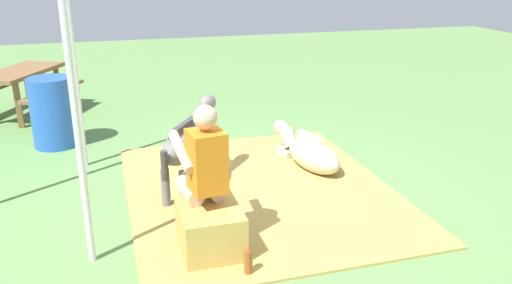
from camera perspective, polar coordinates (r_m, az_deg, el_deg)
The scene contains 11 objects.
ground_plane at distance 5.51m, azimuth -0.15°, elevation -6.35°, with size 24.00×24.00×0.00m, color #608C4C.
hay_patch at distance 5.71m, azimuth 0.35°, elevation -5.23°, with size 3.36×2.79×0.02m, color tan.
hay_bale at distance 4.55m, azimuth -5.04°, elevation -9.44°, with size 0.65×0.51×0.41m, color tan.
person_seated at distance 4.47m, azimuth -5.84°, elevation -2.96°, with size 0.70×0.48×1.29m.
pony_standing at distance 5.48m, azimuth -7.46°, elevation -0.08°, with size 1.19×0.88×0.95m.
pony_lying at distance 6.31m, azimuth 5.81°, elevation -1.14°, with size 1.36×0.58×0.42m.
soda_bottle at distance 4.24m, azimuth -0.85°, elevation -12.77°, with size 0.07×0.07×0.28m.
water_barrel at distance 7.44m, azimuth -21.28°, elevation 3.04°, with size 0.57×0.57×0.93m, color blue.
tent_pole_left at distance 4.24m, azimuth -18.91°, elevation 1.25°, with size 0.06×0.06×2.30m, color silver.
tent_pole_right at distance 6.42m, azimuth -19.14°, elevation 7.17°, with size 0.06×0.06×2.30m, color silver.
picnic_bench at distance 9.03m, azimuth -24.25°, elevation 6.10°, with size 1.92×1.84×0.75m.
Camera 1 is at (-4.76, 1.39, 2.39)m, focal length 36.65 mm.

